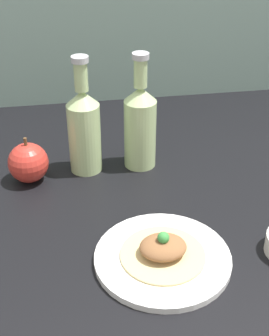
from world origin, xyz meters
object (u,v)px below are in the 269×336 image
plated_food (163,249)px  apple (28,163)px  plate (163,257)px  cider_bottle_left (84,128)px  cider_bottle_right (140,124)px

plated_food → apple: size_ratio=1.42×
plate → apple: apple is taller
plate → apple: (-22.99, 29.69, 3.57)cm
plate → plated_food: bearing=0.0°
plate → cider_bottle_left: bearing=108.0°
plated_food → cider_bottle_left: cider_bottle_left is taller
plate → cider_bottle_left: 35.28cm
cider_bottle_left → apple: (-12.46, -2.61, -5.95)cm
cider_bottle_left → cider_bottle_right: (12.28, 0.00, 0.00)cm
cider_bottle_left → cider_bottle_right: 12.28cm
plated_food → cider_bottle_right: cider_bottle_right is taller
plated_food → plate: bearing=180.0°
plated_food → cider_bottle_right: bearing=86.9°
cider_bottle_right → apple: 25.58cm
plate → cider_bottle_left: size_ratio=0.90×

